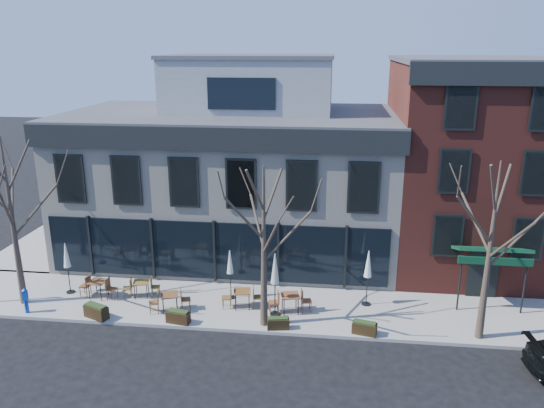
# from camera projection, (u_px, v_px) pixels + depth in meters

# --- Properties ---
(ground) EXTENTS (120.00, 120.00, 0.00)m
(ground) POSITION_uv_depth(u_px,v_px,m) (216.00, 285.00, 27.10)
(ground) COLOR black
(ground) RESTS_ON ground
(sidewalk_front) EXTENTS (33.50, 4.70, 0.15)m
(sidewalk_front) POSITION_uv_depth(u_px,v_px,m) (274.00, 307.00, 24.67)
(sidewalk_front) COLOR gray
(sidewalk_front) RESTS_ON ground
(sidewalk_side) EXTENTS (4.50, 12.00, 0.15)m
(sidewalk_side) POSITION_uv_depth(u_px,v_px,m) (65.00, 235.00, 34.04)
(sidewalk_side) COLOR gray
(sidewalk_side) RESTS_ON ground
(corner_building) EXTENTS (18.39, 10.39, 11.10)m
(corner_building) POSITION_uv_depth(u_px,v_px,m) (234.00, 172.00, 30.54)
(corner_building) COLOR beige
(corner_building) RESTS_ON ground
(red_brick_building) EXTENTS (8.20, 11.78, 11.18)m
(red_brick_building) POSITION_uv_depth(u_px,v_px,m) (468.00, 163.00, 28.74)
(red_brick_building) COLOR maroon
(red_brick_building) RESTS_ON ground
(tree_corner) EXTENTS (3.93, 3.98, 7.92)m
(tree_corner) POSITION_uv_depth(u_px,v_px,m) (12.00, 220.00, 23.78)
(tree_corner) COLOR #382B21
(tree_corner) RESTS_ON sidewalk_front
(tree_mid) EXTENTS (3.50, 3.55, 7.04)m
(tree_mid) POSITION_uv_depth(u_px,v_px,m) (264.00, 246.00, 21.95)
(tree_mid) COLOR #382B21
(tree_mid) RESTS_ON sidewalk_front
(tree_right) EXTENTS (3.72, 3.77, 7.48)m
(tree_right) POSITION_uv_depth(u_px,v_px,m) (490.00, 250.00, 20.88)
(tree_right) COLOR #382B21
(tree_right) RESTS_ON sidewalk_front
(call_box) EXTENTS (0.24, 0.24, 1.21)m
(call_box) POSITION_uv_depth(u_px,v_px,m) (26.00, 300.00, 23.82)
(call_box) COLOR #0C36A2
(call_box) RESTS_ON sidewalk_front
(cafe_set_0) EXTENTS (1.97, 0.87, 1.02)m
(cafe_set_0) POSITION_uv_depth(u_px,v_px,m) (98.00, 287.00, 25.33)
(cafe_set_0) COLOR brown
(cafe_set_0) RESTS_ON sidewalk_front
(cafe_set_1) EXTENTS (1.84, 0.86, 0.94)m
(cafe_set_1) POSITION_uv_depth(u_px,v_px,m) (141.00, 287.00, 25.41)
(cafe_set_1) COLOR brown
(cafe_set_1) RESTS_ON sidewalk_front
(cafe_set_2) EXTENTS (1.96, 1.08, 1.01)m
(cafe_set_2) POSITION_uv_depth(u_px,v_px,m) (170.00, 300.00, 24.02)
(cafe_set_2) COLOR brown
(cafe_set_2) RESTS_ON sidewalk_front
(cafe_set_3) EXTENTS (1.97, 0.89, 1.01)m
(cafe_set_3) POSITION_uv_depth(u_px,v_px,m) (242.00, 297.00, 24.35)
(cafe_set_3) COLOR brown
(cafe_set_3) RESTS_ON sidewalk_front
(cafe_set_4) EXTENTS (2.04, 0.95, 1.05)m
(cafe_set_4) POSITION_uv_depth(u_px,v_px,m) (290.00, 301.00, 23.91)
(cafe_set_4) COLOR brown
(cafe_set_4) RESTS_ON sidewalk_front
(umbrella_0) EXTENTS (0.41, 0.41, 2.58)m
(umbrella_0) POSITION_uv_depth(u_px,v_px,m) (67.00, 258.00, 25.43)
(umbrella_0) COLOR black
(umbrella_0) RESTS_ON sidewalk_front
(umbrella_2) EXTENTS (0.39, 0.39, 2.45)m
(umbrella_2) POSITION_uv_depth(u_px,v_px,m) (230.00, 265.00, 24.90)
(umbrella_2) COLOR black
(umbrella_2) RESTS_ON sidewalk_front
(umbrella_3) EXTENTS (0.47, 0.47, 2.94)m
(umbrella_3) POSITION_uv_depth(u_px,v_px,m) (275.00, 272.00, 23.23)
(umbrella_3) COLOR black
(umbrella_3) RESTS_ON sidewalk_front
(umbrella_4) EXTENTS (0.43, 0.43, 2.69)m
(umbrella_4) POSITION_uv_depth(u_px,v_px,m) (368.00, 267.00, 24.20)
(umbrella_4) COLOR black
(umbrella_4) RESTS_ON sidewalk_front
(planter_0) EXTENTS (1.23, 0.87, 0.64)m
(planter_0) POSITION_uv_depth(u_px,v_px,m) (96.00, 311.00, 23.47)
(planter_0) COLOR black
(planter_0) RESTS_ON sidewalk_front
(planter_1) EXTENTS (1.09, 0.59, 0.58)m
(planter_1) POSITION_uv_depth(u_px,v_px,m) (178.00, 317.00, 23.06)
(planter_1) COLOR black
(planter_1) RESTS_ON sidewalk_front
(planter_2) EXTENTS (0.99, 0.53, 0.53)m
(planter_2) POSITION_uv_depth(u_px,v_px,m) (278.00, 323.00, 22.58)
(planter_2) COLOR #2E210F
(planter_2) RESTS_ON sidewalk_front
(planter_3) EXTENTS (1.08, 0.63, 0.57)m
(planter_3) POSITION_uv_depth(u_px,v_px,m) (365.00, 328.00, 22.17)
(planter_3) COLOR black
(planter_3) RESTS_ON sidewalk_front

